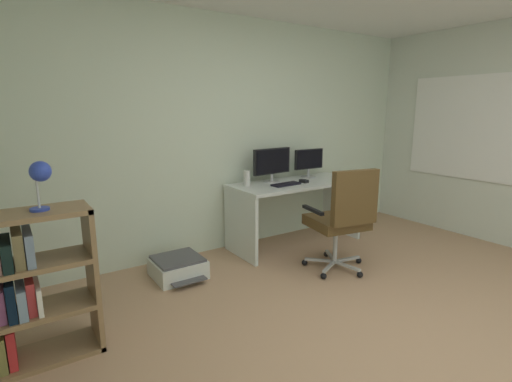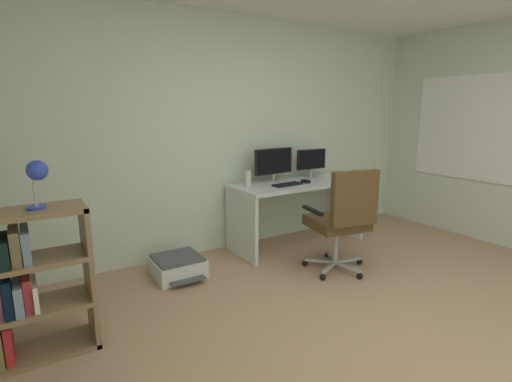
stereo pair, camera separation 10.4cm
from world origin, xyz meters
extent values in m
cube|color=tan|center=(0.00, 0.00, -0.01)|extent=(5.41, 4.78, 0.02)
cube|color=silver|center=(0.00, 2.44, 1.27)|extent=(5.41, 0.10, 2.55)
cube|color=white|center=(2.70, 1.15, 1.35)|extent=(0.01, 1.41, 1.17)
cube|color=white|center=(2.69, 1.15, 1.35)|extent=(0.02, 1.49, 1.25)
cube|color=silver|center=(0.71, 2.02, 0.73)|extent=(1.55, 0.66, 0.04)
cube|color=silver|center=(-0.05, 2.02, 0.36)|extent=(0.04, 0.63, 0.71)
cube|color=silver|center=(1.47, 2.02, 0.36)|extent=(0.04, 0.63, 0.71)
cylinder|color=#B2B5B7|center=(0.47, 2.17, 0.76)|extent=(0.18, 0.18, 0.01)
cylinder|color=#B2B5B7|center=(0.47, 2.17, 0.81)|extent=(0.03, 0.03, 0.10)
cube|color=black|center=(0.47, 2.17, 0.99)|extent=(0.52, 0.08, 0.29)
cube|color=black|center=(0.47, 2.15, 0.99)|extent=(0.48, 0.05, 0.27)
cylinder|color=#B2B5B7|center=(1.02, 2.17, 0.76)|extent=(0.18, 0.18, 0.01)
cylinder|color=#B2B5B7|center=(1.02, 2.17, 0.82)|extent=(0.03, 0.03, 0.11)
cube|color=black|center=(1.02, 2.17, 0.98)|extent=(0.41, 0.05, 0.24)
cube|color=black|center=(1.02, 2.15, 0.98)|extent=(0.38, 0.02, 0.22)
cube|color=black|center=(0.49, 1.93, 0.76)|extent=(0.35, 0.15, 0.02)
cube|color=black|center=(0.75, 1.93, 0.77)|extent=(0.07, 0.11, 0.03)
cylinder|color=silver|center=(0.10, 2.12, 0.83)|extent=(0.07, 0.07, 0.17)
cube|color=#B7BABC|center=(0.73, 1.21, 0.07)|extent=(0.30, 0.09, 0.02)
sphere|color=black|center=(0.88, 1.18, 0.03)|extent=(0.06, 0.06, 0.06)
cube|color=#B7BABC|center=(0.65, 1.37, 0.07)|extent=(0.17, 0.28, 0.02)
sphere|color=black|center=(0.73, 1.50, 0.03)|extent=(0.06, 0.06, 0.06)
cube|color=#B7BABC|center=(0.48, 1.35, 0.07)|extent=(0.23, 0.24, 0.02)
sphere|color=black|center=(0.38, 1.46, 0.03)|extent=(0.06, 0.06, 0.06)
cube|color=#B7BABC|center=(0.45, 1.17, 0.07)|extent=(0.28, 0.16, 0.02)
sphere|color=black|center=(0.31, 1.11, 0.03)|extent=(0.06, 0.06, 0.06)
cube|color=#B7BABC|center=(0.60, 1.09, 0.07)|extent=(0.07, 0.30, 0.02)
sphere|color=black|center=(0.62, 0.94, 0.03)|extent=(0.06, 0.06, 0.06)
cylinder|color=#B7BABC|center=(0.58, 1.24, 0.25)|extent=(0.04, 0.04, 0.36)
cube|color=brown|center=(0.58, 1.24, 0.48)|extent=(0.59, 0.56, 0.10)
cube|color=brown|center=(0.53, 0.98, 0.79)|extent=(0.47, 0.16, 0.50)
cube|color=black|center=(0.31, 1.29, 0.63)|extent=(0.10, 0.33, 0.03)
cube|color=black|center=(0.85, 1.19, 0.63)|extent=(0.10, 0.33, 0.03)
cube|color=olive|center=(-1.67, 1.26, 0.49)|extent=(0.03, 0.33, 0.97)
cube|color=olive|center=(-2.02, 1.26, 0.96)|extent=(0.72, 0.33, 0.03)
cube|color=olive|center=(-2.02, 1.26, 0.02)|extent=(0.72, 0.33, 0.03)
cube|color=olive|center=(-2.02, 1.26, 0.33)|extent=(0.66, 0.33, 0.03)
cube|color=olive|center=(-2.02, 1.26, 0.64)|extent=(0.66, 0.33, 0.03)
cube|color=olive|center=(-2.22, 1.26, 0.15)|extent=(0.04, 0.24, 0.23)
cube|color=red|center=(-2.17, 1.27, 0.16)|extent=(0.04, 0.25, 0.25)
cube|color=#904A7E|center=(-2.19, 1.27, 0.45)|extent=(0.05, 0.24, 0.20)
cube|color=black|center=(-2.14, 1.25, 0.46)|extent=(0.05, 0.27, 0.24)
cube|color=#7890A8|center=(-2.09, 1.25, 0.44)|extent=(0.05, 0.28, 0.19)
cube|color=#BB3435|center=(-2.04, 1.26, 0.45)|extent=(0.05, 0.23, 0.21)
cube|color=silver|center=(-2.00, 1.26, 0.43)|extent=(0.03, 0.28, 0.17)
cube|color=black|center=(-2.13, 1.25, 0.74)|extent=(0.05, 0.29, 0.17)
cube|color=olive|center=(-2.07, 1.25, 0.76)|extent=(0.05, 0.24, 0.21)
cube|color=gray|center=(-2.01, 1.27, 0.76)|extent=(0.05, 0.29, 0.20)
cylinder|color=#2C44BC|center=(-1.93, 1.26, 0.98)|extent=(0.11, 0.11, 0.02)
cylinder|color=silver|center=(-1.93, 1.26, 1.08)|extent=(0.01, 0.01, 0.18)
sphere|color=#2C44BC|center=(-1.90, 1.26, 1.21)|extent=(0.12, 0.12, 0.12)
cube|color=silver|center=(-0.81, 1.93, 0.08)|extent=(0.46, 0.44, 0.17)
cube|color=#4C4C51|center=(-0.81, 1.93, 0.18)|extent=(0.42, 0.40, 0.02)
cube|color=#4C4C51|center=(-0.81, 1.67, 0.05)|extent=(0.32, 0.10, 0.01)
camera|label=1|loc=(-2.09, -1.32, 1.57)|focal=26.87mm
camera|label=2|loc=(-2.00, -1.38, 1.57)|focal=26.87mm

